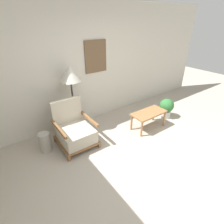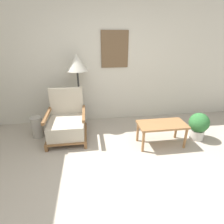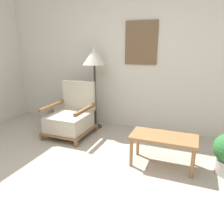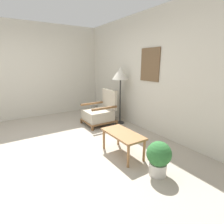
{
  "view_description": "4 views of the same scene",
  "coord_description": "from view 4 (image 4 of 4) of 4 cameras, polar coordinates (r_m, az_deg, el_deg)",
  "views": [
    {
      "loc": [
        -1.88,
        -1.22,
        2.33
      ],
      "look_at": [
        0.05,
        1.45,
        0.55
      ],
      "focal_mm": 28.0,
      "sensor_mm": 36.0,
      "label": 1
    },
    {
      "loc": [
        -0.35,
        -1.38,
        1.79
      ],
      "look_at": [
        0.05,
        1.45,
        0.55
      ],
      "focal_mm": 28.0,
      "sensor_mm": 36.0,
      "label": 2
    },
    {
      "loc": [
        1.2,
        -1.47,
        1.51
      ],
      "look_at": [
        0.05,
        1.45,
        0.55
      ],
      "focal_mm": 35.0,
      "sensor_mm": 36.0,
      "label": 3
    },
    {
      "loc": [
        3.15,
        -0.56,
        1.59
      ],
      "look_at": [
        0.05,
        1.45,
        0.55
      ],
      "focal_mm": 28.0,
      "sensor_mm": 36.0,
      "label": 4
    }
  ],
  "objects": [
    {
      "name": "armchair",
      "position": [
        4.66,
        -3.95,
        -0.24
      ],
      "size": [
        0.71,
        0.77,
        0.91
      ],
      "color": "brown",
      "rests_on": "ground_plane"
    },
    {
      "name": "wall_back",
      "position": [
        4.32,
        10.33,
        12.32
      ],
      "size": [
        8.0,
        0.09,
        2.7
      ],
      "color": "beige",
      "rests_on": "ground_plane"
    },
    {
      "name": "floor_lamp",
      "position": [
        4.55,
        2.79,
        11.95
      ],
      "size": [
        0.43,
        0.43,
        1.5
      ],
      "color": "#2D2D2D",
      "rests_on": "ground_plane"
    },
    {
      "name": "ground_plane",
      "position": [
        3.57,
        -20.9,
        -11.83
      ],
      "size": [
        14.0,
        14.0,
        0.0
      ],
      "primitive_type": "plane",
      "color": "#A89E8E"
    },
    {
      "name": "potted_plant",
      "position": [
        2.67,
        14.99,
        -13.94
      ],
      "size": [
        0.36,
        0.36,
        0.52
      ],
      "color": "beige",
      "rests_on": "ground_plane"
    },
    {
      "name": "wall_left",
      "position": [
        5.73,
        -22.86,
        12.14
      ],
      "size": [
        0.06,
        8.0,
        2.7
      ],
      "color": "beige",
      "rests_on": "ground_plane"
    },
    {
      "name": "coffee_table",
      "position": [
        3.09,
        3.54,
        -7.81
      ],
      "size": [
        0.83,
        0.41,
        0.42
      ],
      "color": "olive",
      "rests_on": "ground_plane"
    },
    {
      "name": "vase",
      "position": [
        5.24,
        -5.8,
        0.28
      ],
      "size": [
        0.21,
        0.21,
        0.4
      ],
      "primitive_type": "cylinder",
      "color": "#9E998E",
      "rests_on": "ground_plane"
    }
  ]
}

